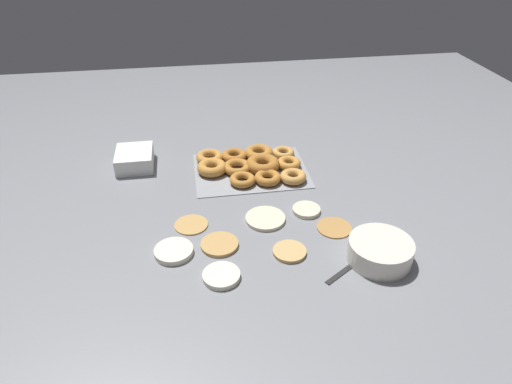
# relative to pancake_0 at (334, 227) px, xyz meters

# --- Properties ---
(ground_plane) EXTENTS (3.00, 3.00, 0.00)m
(ground_plane) POSITION_rel_pancake_0_xyz_m (0.22, -0.09, -0.00)
(ground_plane) COLOR gray
(pancake_0) EXTENTS (0.10, 0.10, 0.01)m
(pancake_0) POSITION_rel_pancake_0_xyz_m (0.00, 0.00, 0.00)
(pancake_0) COLOR #B27F42
(pancake_0) RESTS_ON ground_plane
(pancake_1) EXTENTS (0.10, 0.10, 0.01)m
(pancake_1) POSITION_rel_pancake_0_xyz_m (0.34, 0.03, 0.00)
(pancake_1) COLOR tan
(pancake_1) RESTS_ON ground_plane
(pancake_2) EXTENTS (0.09, 0.09, 0.01)m
(pancake_2) POSITION_rel_pancake_0_xyz_m (0.15, 0.09, 0.00)
(pancake_2) COLOR tan
(pancake_2) RESTS_ON ground_plane
(pancake_3) EXTENTS (0.12, 0.12, 0.01)m
(pancake_3) POSITION_rel_pancake_0_xyz_m (0.19, -0.07, 0.00)
(pancake_3) COLOR beige
(pancake_3) RESTS_ON ground_plane
(pancake_4) EXTENTS (0.10, 0.10, 0.01)m
(pancake_4) POSITION_rel_pancake_0_xyz_m (0.34, 0.15, 0.00)
(pancake_4) COLOR silver
(pancake_4) RESTS_ON ground_plane
(pancake_5) EXTENTS (0.11, 0.11, 0.02)m
(pancake_5) POSITION_rel_pancake_0_xyz_m (0.46, 0.04, 0.00)
(pancake_5) COLOR silver
(pancake_5) RESTS_ON ground_plane
(pancake_6) EXTENTS (0.10, 0.10, 0.01)m
(pancake_6) POSITION_rel_pancake_0_xyz_m (0.41, -0.08, -0.00)
(pancake_6) COLOR tan
(pancake_6) RESTS_ON ground_plane
(pancake_7) EXTENTS (0.08, 0.08, 0.01)m
(pancake_7) POSITION_rel_pancake_0_xyz_m (0.06, -0.09, 0.00)
(pancake_7) COLOR beige
(pancake_7) RESTS_ON ground_plane
(donut_tray) EXTENTS (0.39, 0.29, 0.04)m
(donut_tray) POSITION_rel_pancake_0_xyz_m (0.19, -0.37, 0.01)
(donut_tray) COLOR #93969B
(donut_tray) RESTS_ON ground_plane
(batter_bowl) EXTENTS (0.17, 0.17, 0.06)m
(batter_bowl) POSITION_rel_pancake_0_xyz_m (-0.07, 0.15, 0.03)
(batter_bowl) COLOR silver
(batter_bowl) RESTS_ON ground_plane
(container_stack) EXTENTS (0.13, 0.15, 0.06)m
(container_stack) POSITION_rel_pancake_0_xyz_m (0.59, -0.47, 0.02)
(container_stack) COLOR white
(container_stack) RESTS_ON ground_plane
(spatula) EXTENTS (0.24, 0.17, 0.01)m
(spatula) POSITION_rel_pancake_0_xyz_m (-0.06, 0.12, -0.00)
(spatula) COLOR black
(spatula) RESTS_ON ground_plane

